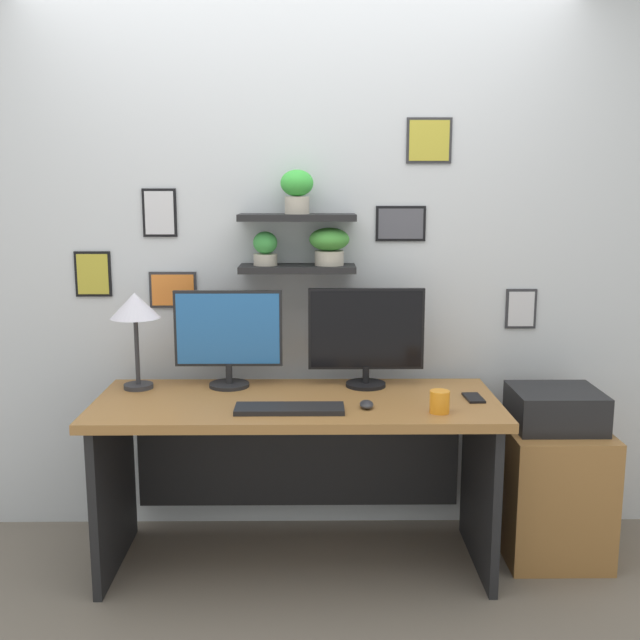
{
  "coord_description": "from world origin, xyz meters",
  "views": [
    {
      "loc": [
        0.07,
        -3.05,
        1.65
      ],
      "look_at": [
        0.1,
        0.05,
        1.08
      ],
      "focal_mm": 41.82,
      "sensor_mm": 36.0,
      "label": 1
    }
  ],
  "objects_px": {
    "printer": "(555,408)",
    "computer_mouse": "(367,404)",
    "monitor_left": "(228,335)",
    "coffee_mug": "(440,402)",
    "cell_phone": "(474,398)",
    "monitor_right": "(366,334)",
    "desk_lamp": "(135,311)",
    "drawer_cabinet": "(551,489)",
    "desk": "(297,441)",
    "keyboard": "(290,409)"
  },
  "relations": [
    {
      "from": "desk",
      "to": "monitor_left",
      "type": "xyz_separation_m",
      "value": [
        -0.31,
        0.16,
        0.44
      ]
    },
    {
      "from": "cell_phone",
      "to": "monitor_left",
      "type": "bearing_deg",
      "value": 165.93
    },
    {
      "from": "desk",
      "to": "keyboard",
      "type": "relative_size",
      "value": 3.89
    },
    {
      "from": "keyboard",
      "to": "drawer_cabinet",
      "type": "bearing_deg",
      "value": 12.98
    },
    {
      "from": "desk",
      "to": "printer",
      "type": "bearing_deg",
      "value": 2.37
    },
    {
      "from": "computer_mouse",
      "to": "cell_phone",
      "type": "distance_m",
      "value": 0.48
    },
    {
      "from": "monitor_left",
      "to": "computer_mouse",
      "type": "bearing_deg",
      "value": -29.89
    },
    {
      "from": "monitor_left",
      "to": "keyboard",
      "type": "relative_size",
      "value": 1.1
    },
    {
      "from": "cell_phone",
      "to": "coffee_mug",
      "type": "bearing_deg",
      "value": -135.54
    },
    {
      "from": "desk_lamp",
      "to": "cell_phone",
      "type": "relative_size",
      "value": 3.09
    },
    {
      "from": "monitor_left",
      "to": "coffee_mug",
      "type": "height_order",
      "value": "monitor_left"
    },
    {
      "from": "keyboard",
      "to": "cell_phone",
      "type": "height_order",
      "value": "keyboard"
    },
    {
      "from": "drawer_cabinet",
      "to": "printer",
      "type": "bearing_deg",
      "value": -90.0
    },
    {
      "from": "coffee_mug",
      "to": "printer",
      "type": "height_order",
      "value": "coffee_mug"
    },
    {
      "from": "drawer_cabinet",
      "to": "monitor_right",
      "type": "bearing_deg",
      "value": 172.21
    },
    {
      "from": "desk",
      "to": "desk_lamp",
      "type": "height_order",
      "value": "desk_lamp"
    },
    {
      "from": "computer_mouse",
      "to": "coffee_mug",
      "type": "relative_size",
      "value": 1.0
    },
    {
      "from": "monitor_left",
      "to": "computer_mouse",
      "type": "height_order",
      "value": "monitor_left"
    },
    {
      "from": "desk_lamp",
      "to": "drawer_cabinet",
      "type": "xyz_separation_m",
      "value": [
        1.85,
        -0.08,
        -0.81
      ]
    },
    {
      "from": "cell_phone",
      "to": "keyboard",
      "type": "bearing_deg",
      "value": -170.51
    },
    {
      "from": "desk",
      "to": "cell_phone",
      "type": "distance_m",
      "value": 0.79
    },
    {
      "from": "printer",
      "to": "computer_mouse",
      "type": "bearing_deg",
      "value": -164.96
    },
    {
      "from": "computer_mouse",
      "to": "printer",
      "type": "relative_size",
      "value": 0.24
    },
    {
      "from": "coffee_mug",
      "to": "printer",
      "type": "xyz_separation_m",
      "value": [
        0.57,
        0.29,
        -0.12
      ]
    },
    {
      "from": "monitor_right",
      "to": "computer_mouse",
      "type": "bearing_deg",
      "value": -93.42
    },
    {
      "from": "computer_mouse",
      "to": "coffee_mug",
      "type": "distance_m",
      "value": 0.3
    },
    {
      "from": "computer_mouse",
      "to": "desk_lamp",
      "type": "distance_m",
      "value": 1.1
    },
    {
      "from": "keyboard",
      "to": "coffee_mug",
      "type": "relative_size",
      "value": 4.89
    },
    {
      "from": "coffee_mug",
      "to": "desk_lamp",
      "type": "bearing_deg",
      "value": 163.71
    },
    {
      "from": "desk",
      "to": "drawer_cabinet",
      "type": "height_order",
      "value": "desk"
    },
    {
      "from": "computer_mouse",
      "to": "drawer_cabinet",
      "type": "relative_size",
      "value": 0.15
    },
    {
      "from": "monitor_left",
      "to": "drawer_cabinet",
      "type": "bearing_deg",
      "value": -4.49
    },
    {
      "from": "monitor_right",
      "to": "desk_lamp",
      "type": "height_order",
      "value": "monitor_right"
    },
    {
      "from": "desk",
      "to": "drawer_cabinet",
      "type": "bearing_deg",
      "value": 2.37
    },
    {
      "from": "computer_mouse",
      "to": "printer",
      "type": "bearing_deg",
      "value": 15.04
    },
    {
      "from": "desk",
      "to": "desk_lamp",
      "type": "xyz_separation_m",
      "value": [
        -0.71,
        0.13,
        0.56
      ]
    },
    {
      "from": "desk",
      "to": "monitor_right",
      "type": "height_order",
      "value": "monitor_right"
    },
    {
      "from": "desk",
      "to": "printer",
      "type": "xyz_separation_m",
      "value": [
        1.14,
        0.05,
        0.13
      ]
    },
    {
      "from": "monitor_right",
      "to": "cell_phone",
      "type": "xyz_separation_m",
      "value": [
        0.45,
        -0.22,
        -0.23
      ]
    },
    {
      "from": "keyboard",
      "to": "desk_lamp",
      "type": "distance_m",
      "value": 0.84
    },
    {
      "from": "keyboard",
      "to": "cell_phone",
      "type": "distance_m",
      "value": 0.8
    },
    {
      "from": "monitor_left",
      "to": "cell_phone",
      "type": "xyz_separation_m",
      "value": [
        1.06,
        -0.22,
        -0.23
      ]
    },
    {
      "from": "monitor_left",
      "to": "desk_lamp",
      "type": "xyz_separation_m",
      "value": [
        -0.4,
        -0.03,
        0.11
      ]
    },
    {
      "from": "desk",
      "to": "keyboard",
      "type": "distance_m",
      "value": 0.31
    },
    {
      "from": "monitor_right",
      "to": "coffee_mug",
      "type": "relative_size",
      "value": 5.77
    },
    {
      "from": "printer",
      "to": "monitor_right",
      "type": "bearing_deg",
      "value": 172.21
    },
    {
      "from": "desk_lamp",
      "to": "coffee_mug",
      "type": "relative_size",
      "value": 4.81
    },
    {
      "from": "monitor_right",
      "to": "printer",
      "type": "xyz_separation_m",
      "value": [
        0.83,
        -0.11,
        -0.31
      ]
    },
    {
      "from": "desk_lamp",
      "to": "printer",
      "type": "height_order",
      "value": "desk_lamp"
    },
    {
      "from": "monitor_right",
      "to": "monitor_left",
      "type": "bearing_deg",
      "value": -179.99
    }
  ]
}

